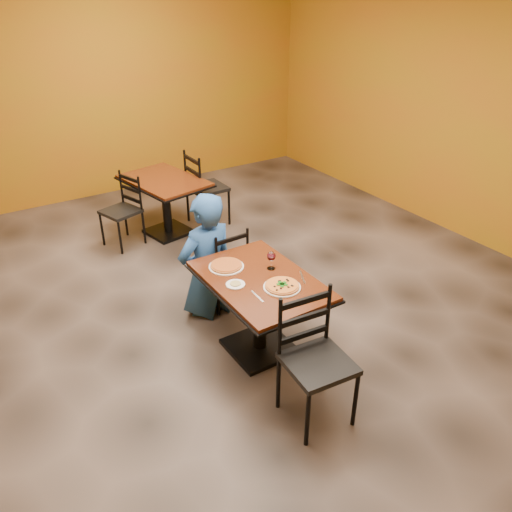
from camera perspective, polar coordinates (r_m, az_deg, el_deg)
floor at (r=5.09m, az=-2.65°, el=-7.27°), size 7.00×8.00×0.01m
wall_back at (r=7.99m, az=-18.13°, el=16.70°), size 7.00×0.01×3.00m
wall_right at (r=6.75m, az=24.48°, el=13.52°), size 0.01×8.00×3.00m
table_main at (r=4.42m, az=0.45°, el=-4.68°), size 0.83×1.23×0.75m
table_second at (r=6.66m, az=-10.08°, el=6.84°), size 0.97×1.27×0.75m
chair_main_near at (r=3.84m, az=6.94°, el=-11.89°), size 0.50×0.50×1.02m
chair_main_far at (r=5.16m, az=-3.65°, el=-1.02°), size 0.41×0.41×0.87m
chair_second_left at (r=6.52m, az=-14.85°, el=4.79°), size 0.51×0.51×0.89m
chair_second_right at (r=6.91m, az=-5.44°, el=7.55°), size 0.46×0.46×1.01m
diner at (r=4.96m, az=-5.58°, el=0.19°), size 0.67×0.48×1.26m
plate_main at (r=4.20m, az=2.92°, el=-3.49°), size 0.31×0.31×0.01m
pizza_main at (r=4.19m, az=2.93°, el=-3.31°), size 0.28×0.28×0.02m
plate_far at (r=4.49m, az=-3.33°, el=-1.19°), size 0.31×0.31×0.01m
pizza_far at (r=4.48m, az=-3.34°, el=-1.02°), size 0.28×0.28×0.02m
side_plate at (r=4.24m, az=-2.30°, el=-3.19°), size 0.16×0.16×0.01m
dip at (r=4.23m, az=-2.31°, el=-3.08°), size 0.09×0.09×0.01m
wine_glass at (r=4.42m, az=1.71°, el=-0.40°), size 0.08×0.08×0.18m
fork at (r=4.09m, az=0.14°, el=-4.51°), size 0.02×0.19×0.00m
knife at (r=4.36m, az=5.20°, el=-2.36°), size 0.11×0.19×0.00m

